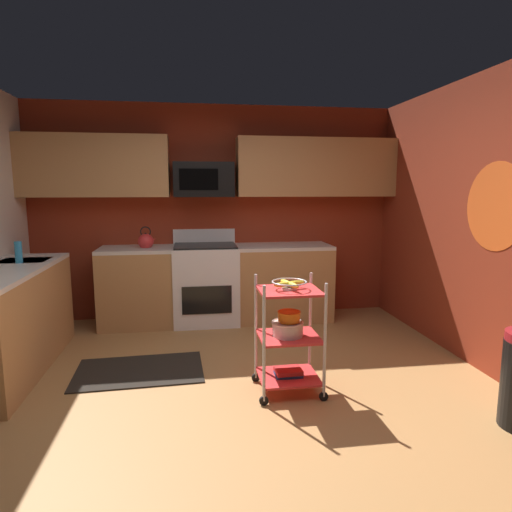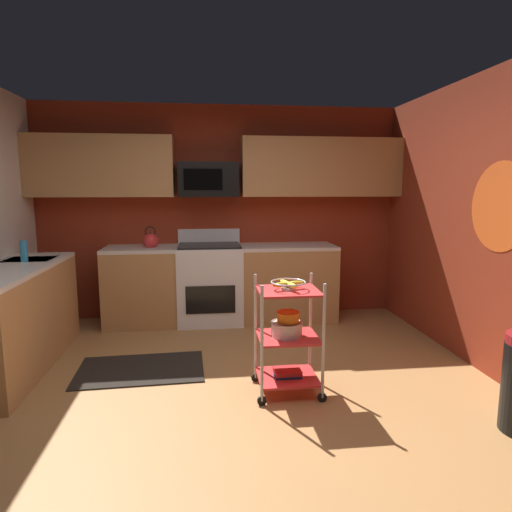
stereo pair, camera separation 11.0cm
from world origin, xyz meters
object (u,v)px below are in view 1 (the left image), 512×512
Objects in this scene: mixing_bowl_small at (289,316)px; dish_soap_bottle at (18,252)px; book_stack at (288,372)px; kettle at (146,241)px; rolling_cart at (289,336)px; fruit_bowl at (289,284)px; microwave at (204,180)px; mixing_bowl_large at (288,328)px; oven_range at (206,283)px.

dish_soap_bottle reaches higher than mixing_bowl_small.
book_stack is 0.81× the size of kettle.
rolling_cart reaches higher than book_stack.
rolling_cart is 3.47× the size of kettle.
dish_soap_bottle reaches higher than fruit_bowl.
microwave is 2.40m from mixing_bowl_small.
rolling_cart is 0.17m from mixing_bowl_small.
microwave is 0.98m from kettle.
kettle is (-1.26, 1.95, 0.84)m from book_stack.
mixing_bowl_large is 1.26× the size of dish_soap_bottle.
rolling_cart is at bearing 103.03° from mixing_bowl_small.
mixing_bowl_small is at bearing -73.61° from oven_range.
kettle reaches higher than mixing_bowl_small.
rolling_cart is at bearing -74.38° from microwave.
oven_range is 2.04m from mixing_bowl_large.
rolling_cart is 2.39m from kettle.
fruit_bowl is 1.03× the size of kettle.
mixing_bowl_small is (0.00, -0.00, 0.17)m from rolling_cart.
oven_range is at bearing 106.39° from book_stack.
kettle is at bearing 122.73° from book_stack.
fruit_bowl is 2.54m from dish_soap_bottle.
fruit_bowl is 0.26m from mixing_bowl_small.
microwave is (-0.00, 0.10, 1.22)m from oven_range.
oven_range is 2.04m from rolling_cart.
rolling_cart is 2.60m from dish_soap_bottle.
rolling_cart is 3.36× the size of fruit_bowl.
mixing_bowl_large is at bearing 180.00° from fruit_bowl.
kettle reaches higher than mixing_bowl_large.
book_stack is at bearing 14.04° from fruit_bowl.
dish_soap_bottle is at bearing -149.54° from microwave.
mixing_bowl_large is 1.17× the size of book_stack.
mixing_bowl_small is 2.36m from kettle.
mixing_bowl_large is 1.38× the size of mixing_bowl_small.
microwave reaches higher than mixing_bowl_large.
book_stack is (0.01, 0.00, -0.36)m from mixing_bowl_large.
oven_range is 1.57× the size of microwave.
microwave is 2.65× the size of kettle.
kettle is (-1.26, 1.95, 0.12)m from fruit_bowl.
book_stack is 1.07× the size of dish_soap_bottle.
fruit_bowl is 1.27× the size of book_stack.
rolling_cart is 0.42m from fruit_bowl.
rolling_cart is at bearing -57.27° from kettle.
book_stack is at bearing 26.57° from rolling_cart.
microwave is 3.50× the size of dish_soap_bottle.
book_stack is 2.47m from kettle.
dish_soap_bottle is (-1.74, -1.02, -0.68)m from microwave.
fruit_bowl is 0.72m from book_stack.
microwave is at bearing 9.07° from kettle.
mixing_bowl_small is 0.85× the size of book_stack.
oven_range is at bearing 106.39° from rolling_cart.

